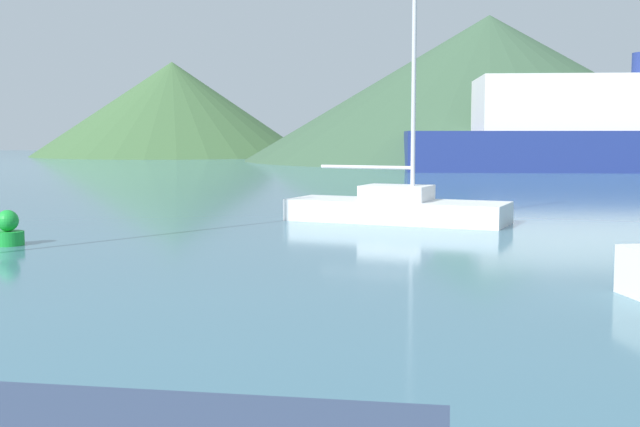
# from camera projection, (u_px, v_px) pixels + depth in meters

# --- Properties ---
(sailboat_middle) EXTENTS (6.29, 3.22, 6.80)m
(sailboat_middle) POSITION_uv_depth(u_px,v_px,m) (397.00, 207.00, 22.00)
(sailboat_middle) COLOR white
(sailboat_middle) RESTS_ON ground_plane
(buoy_marker) EXTENTS (0.67, 0.67, 0.77)m
(buoy_marker) POSITION_uv_depth(u_px,v_px,m) (8.00, 231.00, 17.30)
(buoy_marker) COLOR green
(buoy_marker) RESTS_ON ground_plane
(hill_west) EXTENTS (32.44, 32.44, 10.95)m
(hill_west) POSITION_uv_depth(u_px,v_px,m) (173.00, 109.00, 94.08)
(hill_west) COLOR #3D6038
(hill_west) RESTS_ON ground_plane
(hill_central) EXTENTS (46.62, 46.62, 13.72)m
(hill_central) POSITION_uv_depth(u_px,v_px,m) (488.00, 88.00, 76.33)
(hill_central) COLOR #38563D
(hill_central) RESTS_ON ground_plane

